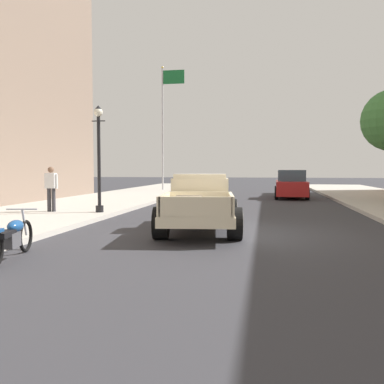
% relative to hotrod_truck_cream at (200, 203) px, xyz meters
% --- Properties ---
extents(ground_plane, '(140.00, 140.00, 0.00)m').
position_rel_hotrod_truck_cream_xyz_m(ground_plane, '(0.93, -0.46, -0.75)').
color(ground_plane, '#333338').
extents(hotrod_truck_cream, '(2.56, 5.07, 1.58)m').
position_rel_hotrod_truck_cream_xyz_m(hotrod_truck_cream, '(0.00, 0.00, 0.00)').
color(hotrod_truck_cream, beige).
rests_on(hotrod_truck_cream, ground).
extents(motorcycle_parked, '(0.70, 2.09, 0.93)m').
position_rel_hotrod_truck_cream_xyz_m(motorcycle_parked, '(-2.93, -4.41, -0.31)').
color(motorcycle_parked, black).
rests_on(motorcycle_parked, ground).
extents(car_background_red, '(1.93, 4.33, 1.65)m').
position_rel_hotrod_truck_cream_xyz_m(car_background_red, '(3.28, 13.31, 0.01)').
color(car_background_red, '#AD1E1E').
rests_on(car_background_red, ground).
extents(pedestrian_sidewalk_left, '(0.53, 0.22, 1.65)m').
position_rel_hotrod_truck_cream_xyz_m(pedestrian_sidewalk_left, '(-5.96, 2.61, 0.33)').
color(pedestrian_sidewalk_left, '#333338').
rests_on(pedestrian_sidewalk_left, sidewalk_left).
extents(street_lamp_near, '(0.50, 0.32, 3.85)m').
position_rel_hotrod_truck_cream_xyz_m(street_lamp_near, '(-4.12, 2.70, 1.63)').
color(street_lamp_near, black).
rests_on(street_lamp_near, sidewalk_left).
extents(flagpole, '(1.74, 0.16, 9.16)m').
position_rel_hotrod_truck_cream_xyz_m(flagpole, '(-5.59, 18.88, 5.02)').
color(flagpole, '#B2B2B7').
rests_on(flagpole, sidewalk_left).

